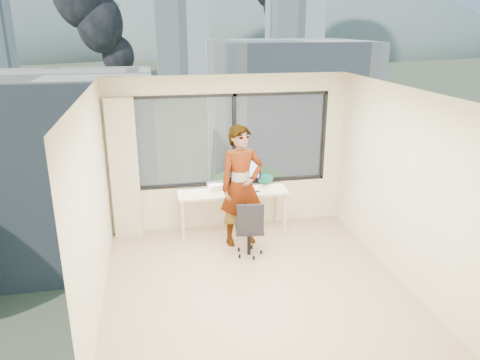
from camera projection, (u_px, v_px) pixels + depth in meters
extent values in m
cube|color=tan|center=(254.00, 282.00, 6.26)|extent=(4.00, 4.00, 0.01)
cube|color=white|center=(256.00, 91.00, 5.42)|extent=(4.00, 4.00, 0.01)
cube|color=beige|center=(307.00, 272.00, 3.98)|extent=(4.00, 0.01, 2.60)
cube|color=beige|center=(93.00, 205.00, 5.47)|extent=(0.01, 4.00, 2.60)
cube|color=beige|center=(398.00, 184.00, 6.21)|extent=(0.01, 4.00, 2.60)
cube|color=#C3B998|center=(124.00, 169.00, 7.31)|extent=(0.45, 0.14, 2.30)
cube|color=beige|center=(232.00, 211.00, 7.68)|extent=(1.80, 0.60, 0.75)
imported|color=#2D2D33|center=(241.00, 186.00, 7.12)|extent=(0.78, 0.59, 1.93)
cube|color=white|center=(218.00, 185.00, 7.67)|extent=(0.37, 0.32, 0.08)
cube|color=black|center=(256.00, 191.00, 7.48)|extent=(0.13, 0.08, 0.01)
cylinder|color=black|center=(240.00, 188.00, 7.50)|extent=(0.08, 0.08, 0.09)
ellipsoid|color=#0B4346|center=(266.00, 179.00, 7.81)|extent=(0.30, 0.22, 0.20)
cube|color=#515B3D|center=(153.00, 94.00, 122.20)|extent=(400.00, 400.00, 0.04)
cube|color=beige|center=(50.00, 169.00, 34.71)|extent=(16.00, 12.00, 14.00)
cube|color=white|center=(285.00, 124.00, 45.69)|extent=(14.00, 13.00, 16.00)
cube|color=silver|center=(181.00, 35.00, 118.85)|extent=(13.00, 13.00, 30.00)
cube|color=silver|center=(294.00, 40.00, 144.90)|extent=(15.00, 15.00, 26.00)
ellipsoid|color=slate|center=(290.00, 51.00, 326.40)|extent=(300.00, 220.00, 96.00)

